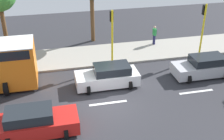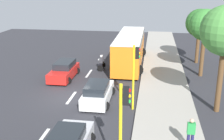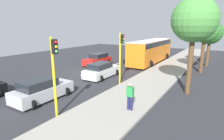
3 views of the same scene
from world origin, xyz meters
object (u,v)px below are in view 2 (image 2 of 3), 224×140
object	(u,v)px
motorcycle	(101,63)
street_tree_north	(200,23)
pedestrian_near_signal	(191,133)
city_bus	(130,47)
street_tree_center	(205,26)
car_white	(98,93)
traffic_light_corner	(135,69)
traffic_light_midblock	(123,119)
car_red	(64,71)

from	to	relation	value
motorcycle	street_tree_north	xyz separation A→B (m)	(9.66, 3.96, 3.60)
pedestrian_near_signal	street_tree_north	bearing A→B (deg)	81.55
city_bus	street_tree_center	distance (m)	7.98
car_white	street_tree_north	world-z (taller)	street_tree_north
city_bus	street_tree_center	bearing A→B (deg)	-22.80
traffic_light_corner	pedestrian_near_signal	bearing A→B (deg)	-54.98
motorcycle	street_tree_center	world-z (taller)	street_tree_center
motorcycle	traffic_light_midblock	size ratio (longest dim) A/B	0.34
pedestrian_near_signal	street_tree_north	world-z (taller)	street_tree_north
motorcycle	traffic_light_midblock	xyz separation A→B (m)	(3.88, -16.02, 2.29)
traffic_light_midblock	traffic_light_corner	bearing A→B (deg)	90.00
pedestrian_near_signal	street_tree_north	distance (m)	17.76
car_white	car_red	bearing A→B (deg)	130.03
motorcycle	street_tree_north	distance (m)	11.05
street_tree_north	motorcycle	bearing A→B (deg)	-157.72
city_bus	traffic_light_midblock	bearing A→B (deg)	-86.00
traffic_light_corner	street_tree_north	distance (m)	14.01
traffic_light_corner	city_bus	bearing A→B (deg)	96.62
traffic_light_corner	street_tree_north	size ratio (longest dim) A/B	0.78
car_white	traffic_light_midblock	distance (m)	8.88
car_red	traffic_light_midblock	distance (m)	14.80
car_red	traffic_light_corner	size ratio (longest dim) A/B	0.97
car_white	motorcycle	xyz separation A→B (m)	(-1.17, 7.86, -0.07)
car_white	traffic_light_midblock	bearing A→B (deg)	-71.63
traffic_light_corner	motorcycle	bearing A→B (deg)	113.95
car_red	street_tree_north	size ratio (longest dim) A/B	0.76
pedestrian_near_signal	city_bus	bearing A→B (deg)	106.03
car_white	traffic_light_corner	size ratio (longest dim) A/B	0.95
car_white	street_tree_north	distance (m)	14.98
motorcycle	car_white	bearing A→B (deg)	-81.55
motorcycle	street_tree_north	bearing A→B (deg)	22.28
street_tree_center	street_tree_north	bearing A→B (deg)	87.49
street_tree_north	street_tree_center	size ratio (longest dim) A/B	0.93
traffic_light_midblock	street_tree_center	bearing A→B (deg)	70.16
motorcycle	pedestrian_near_signal	bearing A→B (deg)	-61.96
street_tree_center	city_bus	bearing A→B (deg)	157.20
pedestrian_near_signal	motorcycle	bearing A→B (deg)	118.04
car_red	street_tree_north	distance (m)	14.79
motorcycle	traffic_light_midblock	world-z (taller)	traffic_light_midblock
city_bus	street_tree_center	size ratio (longest dim) A/B	1.79
traffic_light_midblock	street_tree_north	world-z (taller)	street_tree_north
traffic_light_corner	street_tree_center	size ratio (longest dim) A/B	0.73
city_bus	street_tree_north	size ratio (longest dim) A/B	1.91
car_red	traffic_light_midblock	bearing A→B (deg)	-62.51
traffic_light_corner	street_tree_center	xyz separation A→B (m)	(5.59, 8.20, 1.75)
traffic_light_corner	street_tree_center	distance (m)	10.07
car_white	street_tree_center	world-z (taller)	street_tree_center
car_white	motorcycle	distance (m)	7.94
motorcycle	pedestrian_near_signal	distance (m)	15.10
city_bus	street_tree_north	xyz separation A→B (m)	(7.07, 1.60, 2.40)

